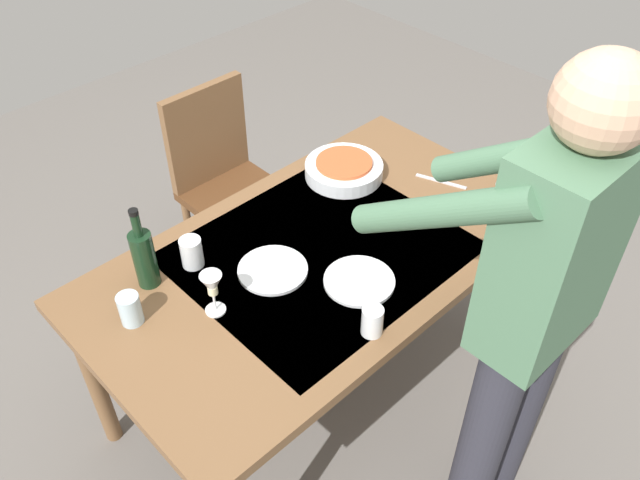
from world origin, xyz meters
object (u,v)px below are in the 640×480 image
at_px(dinner_plate_near, 273,270).
at_px(dinner_plate_far, 359,281).
at_px(person_server, 531,306).
at_px(wine_bottle, 144,257).
at_px(water_cup_near_right, 372,321).
at_px(serving_bowl_pasta, 344,169).
at_px(wine_glass_left, 503,196).
at_px(water_cup_near_left, 130,309).
at_px(wine_glass_right, 212,287).
at_px(water_cup_far_left, 192,252).
at_px(dining_table, 320,267).
at_px(chair_near, 224,174).

distance_m(dinner_plate_near, dinner_plate_far, 0.28).
xyz_separation_m(person_server, wine_bottle, (0.58, -0.98, -0.11)).
height_order(water_cup_near_right, serving_bowl_pasta, water_cup_near_right).
relative_size(wine_glass_left, water_cup_near_left, 1.45).
height_order(wine_bottle, dinner_plate_near, wine_bottle).
bearing_deg(person_server, dinner_plate_near, -70.31).
bearing_deg(wine_glass_left, wine_glass_right, -19.21).
distance_m(water_cup_far_left, dinner_plate_far, 0.55).
bearing_deg(dining_table, dinner_plate_near, -11.59).
distance_m(chair_near, serving_bowl_pasta, 0.66).
distance_m(person_server, water_cup_far_left, 1.06).
height_order(chair_near, person_server, person_server).
distance_m(person_server, dinner_plate_far, 0.57).
bearing_deg(dining_table, person_server, 97.16).
relative_size(dining_table, dinner_plate_far, 6.99).
xyz_separation_m(chair_near, water_cup_far_left, (0.55, 0.59, 0.27)).
xyz_separation_m(chair_near, wine_glass_right, (0.62, 0.81, 0.32)).
height_order(dining_table, person_server, person_server).
bearing_deg(person_server, wine_bottle, -59.27).
distance_m(dining_table, water_cup_far_left, 0.44).
xyz_separation_m(chair_near, water_cup_near_left, (0.83, 0.67, 0.27)).
bearing_deg(person_server, chair_near, -94.35).
distance_m(chair_near, water_cup_near_left, 1.10).
bearing_deg(dinner_plate_near, dinner_plate_far, 125.84).
bearing_deg(wine_glass_right, serving_bowl_pasta, -164.21).
distance_m(wine_glass_right, dinner_plate_near, 0.26).
bearing_deg(person_server, wine_glass_left, -140.78).
distance_m(dining_table, chair_near, 0.87).
relative_size(chair_near, water_cup_far_left, 8.67).
height_order(water_cup_near_left, dinner_plate_far, water_cup_near_left).
distance_m(person_server, wine_glass_left, 0.63).
bearing_deg(person_server, dining_table, -82.84).
bearing_deg(water_cup_far_left, dinner_plate_near, 128.95).
bearing_deg(chair_near, wine_glass_left, 107.60).
relative_size(chair_near, wine_glass_right, 6.03).
relative_size(dining_table, serving_bowl_pasta, 5.36).
bearing_deg(wine_glass_left, water_cup_near_right, 3.55).
relative_size(chair_near, water_cup_near_right, 9.43).
bearing_deg(water_cup_near_right, chair_near, -106.02).
height_order(person_server, dinner_plate_near, person_server).
relative_size(chair_near, wine_glass_left, 6.03).
bearing_deg(wine_glass_right, chair_near, -127.78).
distance_m(wine_glass_right, water_cup_near_right, 0.48).
relative_size(wine_glass_left, water_cup_far_left, 1.44).
distance_m(dining_table, water_cup_near_left, 0.66).
xyz_separation_m(chair_near, person_server, (0.12, 1.54, 0.43)).
height_order(water_cup_far_left, dinner_plate_far, water_cup_far_left).
distance_m(dining_table, person_server, 0.77).
height_order(wine_bottle, wine_glass_left, wine_bottle).
xyz_separation_m(dinner_plate_near, dinner_plate_far, (-0.17, 0.23, 0.00)).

